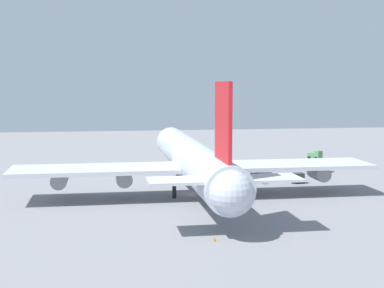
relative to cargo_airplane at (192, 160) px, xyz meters
The scene contains 7 objects.
ground_plane 6.34m from the cargo_airplane, ahead, with size 276.75×276.75×0.00m, color gray.
cargo_airplane is the anchor object (origin of this frame).
maintenance_van 39.56m from the cargo_airplane, 57.41° to the right, with size 4.58×5.38×2.07m.
baggage_tug 25.31m from the cargo_airplane, 68.60° to the right, with size 5.08×2.63×2.14m.
pushback_tractor 57.17m from the cargo_airplane, 44.25° to the right, with size 4.04×3.57×2.44m.
safety_cone_nose 31.98m from the cargo_airplane, ahead, with size 0.41×0.41×0.59m, color orange.
safety_cone_tail 31.53m from the cargo_airplane, behind, with size 0.41×0.41×0.58m, color orange.
Camera 1 is at (-100.63, 16.16, 20.39)m, focal length 52.75 mm.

